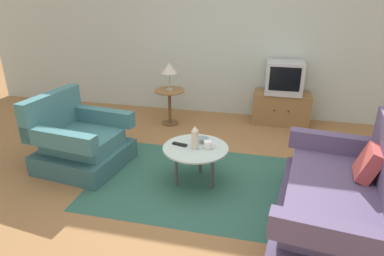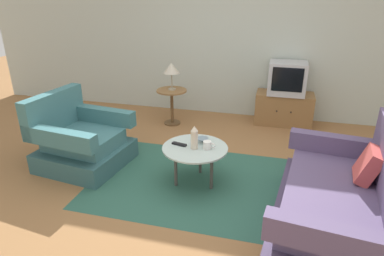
{
  "view_description": "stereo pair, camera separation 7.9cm",
  "coord_description": "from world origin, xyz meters",
  "views": [
    {
      "loc": [
        0.68,
        -3.08,
        2.01
      ],
      "look_at": [
        -0.13,
        0.33,
        0.55
      ],
      "focal_mm": 31.05,
      "sensor_mm": 36.0,
      "label": 1
    },
    {
      "loc": [
        0.75,
        -3.06,
        2.01
      ],
      "look_at": [
        -0.13,
        0.33,
        0.55
      ],
      "focal_mm": 31.05,
      "sensor_mm": 36.0,
      "label": 2
    }
  ],
  "objects": [
    {
      "name": "bowl",
      "position": [
        0.02,
        0.22,
        0.46
      ],
      "size": [
        0.13,
        0.13,
        0.05
      ],
      "color": "slate",
      "rests_on": "coffee_table"
    },
    {
      "name": "side_table",
      "position": [
        -0.82,
        1.71,
        0.41
      ],
      "size": [
        0.48,
        0.48,
        0.57
      ],
      "color": "olive",
      "rests_on": "ground"
    },
    {
      "name": "coffee_table",
      "position": [
        -0.03,
        0.08,
        0.39
      ],
      "size": [
        0.72,
        0.72,
        0.44
      ],
      "color": "#B2C6C1",
      "rests_on": "ground"
    },
    {
      "name": "table_lamp",
      "position": [
        -0.82,
        1.72,
        0.9
      ],
      "size": [
        0.25,
        0.25,
        0.42
      ],
      "color": "#9E937A",
      "rests_on": "side_table"
    },
    {
      "name": "armchair",
      "position": [
        -1.5,
        0.15,
        0.29
      ],
      "size": [
        1.05,
        1.02,
        0.88
      ],
      "rotation": [
        0.0,
        0.0,
        -1.7
      ],
      "color": "#325C60",
      "rests_on": "ground"
    },
    {
      "name": "couch",
      "position": [
        1.39,
        -0.42,
        0.3
      ],
      "size": [
        1.14,
        1.78,
        0.95
      ],
      "rotation": [
        0.0,
        0.0,
        1.44
      ],
      "color": "#4B3E5C",
      "rests_on": "ground"
    },
    {
      "name": "area_rug",
      "position": [
        -0.03,
        0.08,
        0.0
      ],
      "size": [
        2.29,
        1.66,
        0.0
      ],
      "primitive_type": "cube",
      "color": "#2D5B4C",
      "rests_on": "ground"
    },
    {
      "name": "television",
      "position": [
        0.91,
        2.15,
        0.76
      ],
      "size": [
        0.56,
        0.45,
        0.5
      ],
      "color": "#B7B7BC",
      "rests_on": "tv_stand"
    },
    {
      "name": "back_wall",
      "position": [
        0.0,
        2.48,
        1.35
      ],
      "size": [
        9.0,
        0.12,
        2.7
      ],
      "primitive_type": "cube",
      "color": "#B2BCB2",
      "rests_on": "ground"
    },
    {
      "name": "mug",
      "position": [
        0.11,
        0.08,
        0.48
      ],
      "size": [
        0.13,
        0.09,
        0.09
      ],
      "color": "white",
      "rests_on": "coffee_table"
    },
    {
      "name": "tv_stand",
      "position": [
        0.91,
        2.17,
        0.25
      ],
      "size": [
        0.88,
        0.45,
        0.51
      ],
      "color": "olive",
      "rests_on": "ground"
    },
    {
      "name": "tv_remote_dark",
      "position": [
        -0.21,
        0.09,
        0.45
      ],
      "size": [
        0.18,
        0.08,
        0.02
      ],
      "rotation": [
        0.0,
        0.0,
        2.91
      ],
      "color": "black",
      "rests_on": "coffee_table"
    },
    {
      "name": "ground_plane",
      "position": [
        0.0,
        0.0,
        0.0
      ],
      "size": [
        16.0,
        16.0,
        0.0
      ],
      "primitive_type": "plane",
      "color": "olive"
    },
    {
      "name": "vase",
      "position": [
        -0.03,
        0.05,
        0.56
      ],
      "size": [
        0.08,
        0.08,
        0.26
      ],
      "color": "beige",
      "rests_on": "coffee_table"
    }
  ]
}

